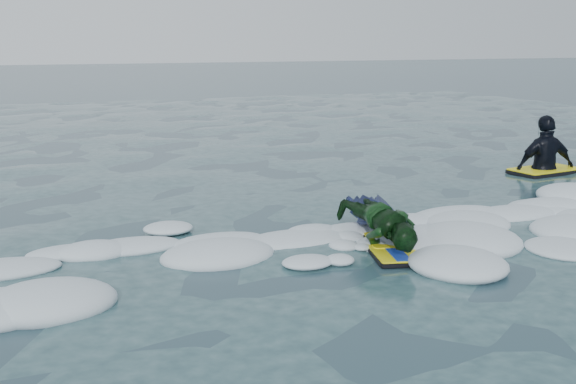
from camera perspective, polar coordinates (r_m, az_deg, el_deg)
The scene contains 5 objects.
ground at distance 7.40m, azimuth 6.54°, elevation -6.34°, with size 120.00×120.00×0.00m, color #152934.
foam_band at distance 8.29m, azimuth 3.21°, elevation -4.26°, with size 12.00×3.10×0.30m, color silver, non-canonical shape.
prone_woman_unit at distance 8.66m, azimuth 7.33°, elevation -2.14°, with size 0.89×1.70×0.42m.
prone_child_unit at distance 8.07m, azimuth 7.70°, elevation -2.76°, with size 0.77×1.42×0.54m.
waiting_rider_unit at distance 13.37m, azimuth 19.62°, elevation 1.74°, with size 1.33×0.86×1.87m.
Camera 1 is at (-3.31, -6.20, 2.34)m, focal length 45.00 mm.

